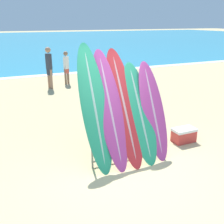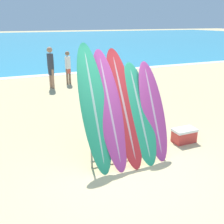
{
  "view_description": "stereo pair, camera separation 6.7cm",
  "coord_description": "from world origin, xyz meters",
  "px_view_note": "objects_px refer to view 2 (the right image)",
  "views": [
    {
      "loc": [
        -2.23,
        -3.9,
        2.84
      ],
      "look_at": [
        0.13,
        1.36,
        0.83
      ],
      "focal_mm": 42.0,
      "sensor_mm": 36.0,
      "label": 1
    },
    {
      "loc": [
        -2.17,
        -3.93,
        2.84
      ],
      "look_at": [
        0.13,
        1.36,
        0.83
      ],
      "focal_mm": 42.0,
      "sensor_mm": 36.0,
      "label": 2
    }
  ],
  "objects_px": {
    "surfboard_slot_4": "(153,110)",
    "cooler_box": "(184,135)",
    "surfboard_slot_1": "(110,109)",
    "surfboard_slot_2": "(124,107)",
    "surfboard_rack": "(127,141)",
    "person_near_water": "(51,66)",
    "surfboard_slot_3": "(140,112)",
    "person_mid_beach": "(68,66)",
    "surfboard_slot_0": "(94,107)"
  },
  "relations": [
    {
      "from": "cooler_box",
      "to": "person_near_water",
      "type": "bearing_deg",
      "value": 105.46
    },
    {
      "from": "surfboard_slot_0",
      "to": "surfboard_slot_1",
      "type": "distance_m",
      "value": 0.33
    },
    {
      "from": "surfboard_rack",
      "to": "surfboard_slot_3",
      "type": "bearing_deg",
      "value": 15.25
    },
    {
      "from": "surfboard_slot_4",
      "to": "cooler_box",
      "type": "height_order",
      "value": "surfboard_slot_4"
    },
    {
      "from": "surfboard_slot_3",
      "to": "person_mid_beach",
      "type": "height_order",
      "value": "surfboard_slot_3"
    },
    {
      "from": "surfboard_slot_2",
      "to": "surfboard_slot_0",
      "type": "bearing_deg",
      "value": -180.0
    },
    {
      "from": "surfboard_slot_3",
      "to": "cooler_box",
      "type": "relative_size",
      "value": 3.52
    },
    {
      "from": "surfboard_slot_2",
      "to": "surfboard_slot_4",
      "type": "distance_m",
      "value": 0.68
    },
    {
      "from": "surfboard_slot_3",
      "to": "surfboard_slot_4",
      "type": "bearing_deg",
      "value": -2.74
    },
    {
      "from": "surfboard_slot_3",
      "to": "surfboard_slot_0",
      "type": "bearing_deg",
      "value": 174.86
    },
    {
      "from": "surfboard_slot_1",
      "to": "person_mid_beach",
      "type": "bearing_deg",
      "value": 82.07
    },
    {
      "from": "surfboard_slot_0",
      "to": "surfboard_slot_3",
      "type": "relative_size",
      "value": 1.22
    },
    {
      "from": "surfboard_slot_3",
      "to": "cooler_box",
      "type": "height_order",
      "value": "surfboard_slot_3"
    },
    {
      "from": "surfboard_slot_0",
      "to": "surfboard_slot_2",
      "type": "xyz_separation_m",
      "value": [
        0.66,
        0.0,
        -0.07
      ]
    },
    {
      "from": "surfboard_slot_4",
      "to": "person_near_water",
      "type": "distance_m",
      "value": 7.0
    },
    {
      "from": "person_near_water",
      "to": "surfboard_slot_3",
      "type": "bearing_deg",
      "value": 164.67
    },
    {
      "from": "surfboard_slot_4",
      "to": "cooler_box",
      "type": "bearing_deg",
      "value": 7.72
    },
    {
      "from": "surfboard_slot_1",
      "to": "surfboard_slot_2",
      "type": "bearing_deg",
      "value": 3.5
    },
    {
      "from": "surfboard_rack",
      "to": "person_near_water",
      "type": "height_order",
      "value": "person_near_water"
    },
    {
      "from": "surfboard_rack",
      "to": "surfboard_slot_1",
      "type": "height_order",
      "value": "surfboard_slot_1"
    },
    {
      "from": "person_mid_beach",
      "to": "surfboard_slot_2",
      "type": "bearing_deg",
      "value": 57.7
    },
    {
      "from": "person_mid_beach",
      "to": "cooler_box",
      "type": "relative_size",
      "value": 2.68
    },
    {
      "from": "surfboard_slot_2",
      "to": "person_mid_beach",
      "type": "xyz_separation_m",
      "value": [
        0.7,
        7.38,
        -0.32
      ]
    },
    {
      "from": "surfboard_slot_2",
      "to": "person_near_water",
      "type": "xyz_separation_m",
      "value": [
        -0.2,
        6.84,
        -0.17
      ]
    },
    {
      "from": "surfboard_slot_0",
      "to": "person_mid_beach",
      "type": "bearing_deg",
      "value": 79.58
    },
    {
      "from": "surfboard_rack",
      "to": "surfboard_slot_4",
      "type": "bearing_deg",
      "value": 6.6
    },
    {
      "from": "surfboard_slot_1",
      "to": "surfboard_slot_3",
      "type": "bearing_deg",
      "value": -5.91
    },
    {
      "from": "surfboard_rack",
      "to": "surfboard_slot_1",
      "type": "distance_m",
      "value": 0.8
    },
    {
      "from": "cooler_box",
      "to": "surfboard_slot_4",
      "type": "bearing_deg",
      "value": -172.28
    },
    {
      "from": "surfboard_rack",
      "to": "surfboard_slot_3",
      "type": "relative_size",
      "value": 0.82
    },
    {
      "from": "surfboard_slot_1",
      "to": "surfboard_slot_3",
      "type": "height_order",
      "value": "surfboard_slot_1"
    },
    {
      "from": "surfboard_slot_3",
      "to": "cooler_box",
      "type": "bearing_deg",
      "value": 5.27
    },
    {
      "from": "surfboard_slot_0",
      "to": "person_near_water",
      "type": "distance_m",
      "value": 6.86
    },
    {
      "from": "surfboard_rack",
      "to": "surfboard_slot_0",
      "type": "height_order",
      "value": "surfboard_slot_0"
    },
    {
      "from": "surfboard_slot_1",
      "to": "surfboard_slot_2",
      "type": "relative_size",
      "value": 1.0
    },
    {
      "from": "surfboard_slot_3",
      "to": "person_mid_beach",
      "type": "relative_size",
      "value": 1.31
    },
    {
      "from": "surfboard_slot_1",
      "to": "cooler_box",
      "type": "height_order",
      "value": "surfboard_slot_1"
    },
    {
      "from": "surfboard_slot_4",
      "to": "surfboard_slot_1",
      "type": "bearing_deg",
      "value": 175.11
    },
    {
      "from": "surfboard_slot_0",
      "to": "surfboard_slot_4",
      "type": "height_order",
      "value": "surfboard_slot_0"
    },
    {
      "from": "surfboard_slot_0",
      "to": "surfboard_slot_2",
      "type": "relative_size",
      "value": 1.06
    },
    {
      "from": "surfboard_slot_0",
      "to": "surfboard_slot_3",
      "type": "bearing_deg",
      "value": -5.14
    },
    {
      "from": "surfboard_slot_3",
      "to": "person_near_water",
      "type": "relative_size",
      "value": 1.11
    },
    {
      "from": "person_mid_beach",
      "to": "cooler_box",
      "type": "xyz_separation_m",
      "value": [
        0.99,
        -7.35,
        -0.66
      ]
    },
    {
      "from": "surfboard_slot_3",
      "to": "cooler_box",
      "type": "xyz_separation_m",
      "value": [
        1.35,
        0.12,
        -0.83
      ]
    },
    {
      "from": "surfboard_rack",
      "to": "surfboard_slot_2",
      "type": "height_order",
      "value": "surfboard_slot_2"
    },
    {
      "from": "surfboard_slot_0",
      "to": "surfboard_slot_2",
      "type": "distance_m",
      "value": 0.66
    },
    {
      "from": "surfboard_slot_1",
      "to": "surfboard_slot_2",
      "type": "xyz_separation_m",
      "value": [
        0.33,
        0.02,
        -0.0
      ]
    },
    {
      "from": "surfboard_slot_0",
      "to": "surfboard_slot_4",
      "type": "relative_size",
      "value": 1.21
    },
    {
      "from": "person_near_water",
      "to": "surfboard_slot_2",
      "type": "bearing_deg",
      "value": 161.93
    },
    {
      "from": "person_mid_beach",
      "to": "surfboard_slot_1",
      "type": "bearing_deg",
      "value": 55.19
    }
  ]
}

